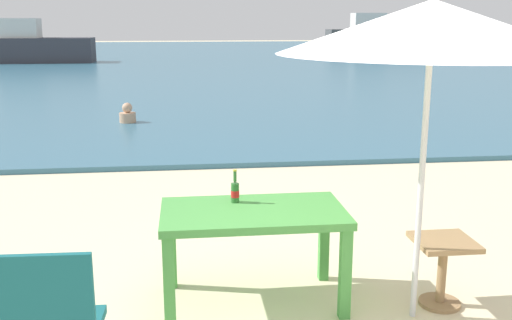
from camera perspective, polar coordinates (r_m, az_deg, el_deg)
The scene contains 8 objects.
sea_water at distance 33.61m, azimuth -5.06°, elevation 9.73°, with size 120.00×50.00×0.08m, color #386B84.
picnic_table_green at distance 4.54m, azimuth -0.27°, elevation -6.12°, with size 1.40×0.80×0.76m.
beer_bottle_amber at distance 4.65m, azimuth -2.03°, elevation -2.99°, with size 0.07×0.07×0.26m.
patio_umbrella at distance 4.21m, azimuth 16.62°, elevation 12.19°, with size 2.10×2.10×2.30m.
side_table_wood at distance 4.81m, azimuth 17.58°, elevation -9.41°, with size 0.44×0.44×0.54m.
swimmer_person at distance 12.59m, azimuth -12.30°, elevation 4.29°, with size 0.34×0.34×0.41m.
boat_tanker at distance 31.73m, azimuth -20.93°, elevation 10.17°, with size 5.90×1.61×2.14m.
boat_sailboat at distance 43.42m, azimuth 11.42°, elevation 11.60°, with size 6.96×1.90×2.53m.
Camera 1 is at (-1.08, -3.52, 2.17)m, focal length 41.42 mm.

